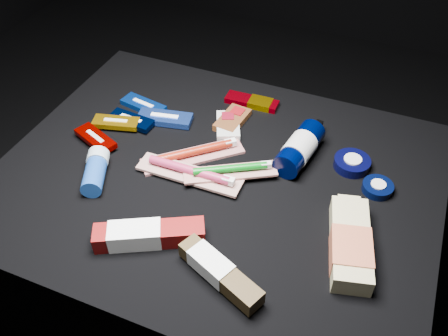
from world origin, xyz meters
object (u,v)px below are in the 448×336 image
at_px(bodywash_bottle, 350,245).
at_px(lotion_bottle, 300,148).
at_px(deodorant_stick, 95,171).
at_px(toothpaste_carton_red, 144,235).

bearing_deg(bodywash_bottle, lotion_bottle, 112.61).
bearing_deg(deodorant_stick, lotion_bottle, 6.61).
height_order(lotion_bottle, bodywash_bottle, lotion_bottle).
height_order(lotion_bottle, deodorant_stick, lotion_bottle).
relative_size(lotion_bottle, bodywash_bottle, 0.91).
xyz_separation_m(deodorant_stick, toothpaste_carton_red, (0.19, -0.12, -0.00)).
bearing_deg(deodorant_stick, toothpaste_carton_red, -55.69).
relative_size(deodorant_stick, toothpaste_carton_red, 0.59).
distance_m(bodywash_bottle, toothpaste_carton_red, 0.40).
xyz_separation_m(bodywash_bottle, deodorant_stick, (-0.57, -0.01, 0.00)).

